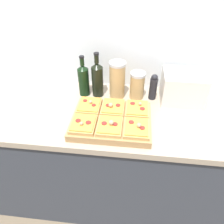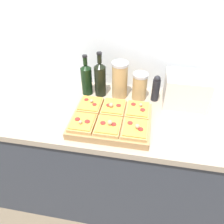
% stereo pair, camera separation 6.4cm
% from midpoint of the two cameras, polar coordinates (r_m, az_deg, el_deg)
% --- Properties ---
extents(wall_back, '(6.00, 0.06, 2.50)m').
position_cam_midpoint_polar(wall_back, '(1.52, 6.02, 18.61)').
color(wall_back, silver).
rests_on(wall_back, ground_plane).
extents(kitchen_counter, '(2.63, 0.67, 0.91)m').
position_cam_midpoint_polar(kitchen_counter, '(1.70, 3.05, -12.06)').
color(kitchen_counter, '#333842').
rests_on(kitchen_counter, ground_plane).
extents(cutting_board, '(0.46, 0.36, 0.04)m').
position_cam_midpoint_polar(cutting_board, '(1.28, 1.21, -2.31)').
color(cutting_board, '#A37A4C').
rests_on(cutting_board, kitchen_counter).
extents(pizza_slice_back_left, '(0.14, 0.16, 0.05)m').
position_cam_midpoint_polar(pizza_slice_back_left, '(1.35, -4.34, 1.90)').
color(pizza_slice_back_left, tan).
rests_on(pizza_slice_back_left, cutting_board).
extents(pizza_slice_back_center, '(0.14, 0.16, 0.05)m').
position_cam_midpoint_polar(pizza_slice_back_center, '(1.32, 1.80, 1.23)').
color(pizza_slice_back_center, tan).
rests_on(pizza_slice_back_center, cutting_board).
extents(pizza_slice_back_right, '(0.14, 0.16, 0.05)m').
position_cam_midpoint_polar(pizza_slice_back_right, '(1.31, 8.14, 0.54)').
color(pizza_slice_back_right, tan).
rests_on(pizza_slice_back_right, cutting_board).
extents(pizza_slice_front_left, '(0.14, 0.16, 0.05)m').
position_cam_midpoint_polar(pizza_slice_front_left, '(1.22, -6.23, -2.82)').
color(pizza_slice_front_left, tan).
rests_on(pizza_slice_front_left, cutting_board).
extents(pizza_slice_front_center, '(0.14, 0.16, 0.06)m').
position_cam_midpoint_polar(pizza_slice_front_center, '(1.19, 0.59, -3.63)').
color(pizza_slice_front_center, tan).
rests_on(pizza_slice_front_center, cutting_board).
extents(pizza_slice_front_right, '(0.14, 0.16, 0.05)m').
position_cam_midpoint_polar(pizza_slice_front_right, '(1.18, 7.60, -4.45)').
color(pizza_slice_front_right, tan).
rests_on(pizza_slice_front_right, cutting_board).
extents(olive_oil_bottle, '(0.07, 0.07, 0.28)m').
position_cam_midpoint_polar(olive_oil_bottle, '(1.50, -5.43, 8.67)').
color(olive_oil_bottle, black).
rests_on(olive_oil_bottle, kitchen_counter).
extents(wine_bottle, '(0.08, 0.08, 0.31)m').
position_cam_midpoint_polar(wine_bottle, '(1.47, -1.85, 8.75)').
color(wine_bottle, black).
rests_on(wine_bottle, kitchen_counter).
extents(grain_jar_tall, '(0.11, 0.11, 0.25)m').
position_cam_midpoint_polar(grain_jar_tall, '(1.45, 3.32, 8.29)').
color(grain_jar_tall, tan).
rests_on(grain_jar_tall, kitchen_counter).
extents(grain_jar_short, '(0.10, 0.10, 0.19)m').
position_cam_midpoint_polar(grain_jar_short, '(1.46, 8.49, 6.63)').
color(grain_jar_short, tan).
rests_on(grain_jar_short, kitchen_counter).
extents(pepper_mill, '(0.05, 0.05, 0.18)m').
position_cam_midpoint_polar(pepper_mill, '(1.47, 12.63, 6.01)').
color(pepper_mill, black).
rests_on(pepper_mill, kitchen_counter).
extents(toaster_oven, '(0.29, 0.21, 0.20)m').
position_cam_midpoint_polar(toaster_oven, '(1.49, 19.92, 5.45)').
color(toaster_oven, beige).
rests_on(toaster_oven, kitchen_counter).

